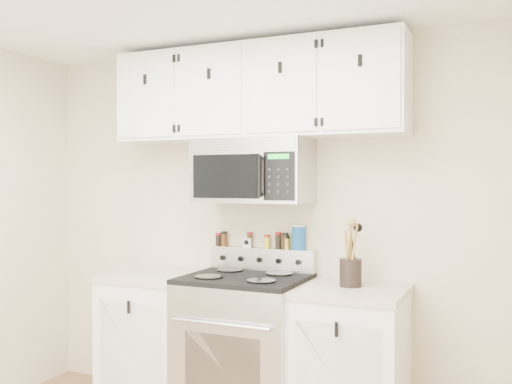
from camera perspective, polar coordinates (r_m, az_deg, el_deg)
back_wall at (r=3.95m, az=0.84°, el=-3.41°), size 3.50×0.01×2.50m
range at (r=3.80m, az=-1.11°, el=-15.30°), size 0.76×0.65×1.10m
base_cabinet_left at (r=4.16m, az=-9.91°, el=-14.26°), size 0.64×0.62×0.92m
base_cabinet_right at (r=3.61m, az=9.47°, el=-16.65°), size 0.64×0.62×0.92m
microwave at (r=3.76m, az=-0.29°, el=2.16°), size 0.76×0.44×0.42m
upper_cabinets at (r=3.83m, az=-0.14°, el=9.95°), size 2.00×0.35×0.62m
utensil_crock at (r=3.53m, az=9.44°, el=-7.74°), size 0.13×0.13×0.39m
kitchen_timer at (r=3.97m, az=-0.83°, el=-5.09°), size 0.06×0.06×0.06m
salt_canister at (r=3.83m, az=4.28°, el=-4.54°), size 0.09×0.09×0.17m
spice_jar_0 at (r=4.07m, az=-3.81°, el=-4.74°), size 0.04×0.04×0.09m
spice_jar_1 at (r=4.05m, az=-3.21°, el=-4.68°), size 0.04×0.04×0.10m
spice_jar_2 at (r=3.97m, az=-0.64°, el=-4.78°), size 0.04×0.04×0.11m
spice_jar_3 at (r=3.91m, az=1.12°, el=-4.96°), size 0.04×0.04×0.09m
spice_jar_4 at (r=3.88m, az=2.22°, el=-4.86°), size 0.04×0.04×0.11m
spice_jar_5 at (r=3.86m, az=2.95°, el=-4.91°), size 0.04×0.04×0.11m
spice_jar_6 at (r=3.86m, az=3.06°, el=-5.07°), size 0.04×0.04×0.09m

